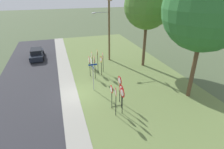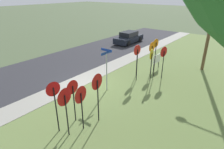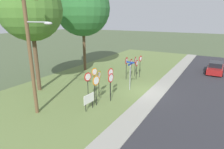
% 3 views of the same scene
% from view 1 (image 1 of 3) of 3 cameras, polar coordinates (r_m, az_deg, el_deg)
% --- Properties ---
extents(ground_plane, '(160.00, 160.00, 0.00)m').
position_cam_1_polar(ground_plane, '(17.65, -10.64, -6.11)').
color(ground_plane, '#4C5B3D').
extents(road_asphalt, '(44.00, 6.40, 0.01)m').
position_cam_1_polar(road_asphalt, '(17.94, -26.11, -8.00)').
color(road_asphalt, '#2D2D33').
rests_on(road_asphalt, ground_plane).
extents(sidewalk_strip, '(44.00, 1.60, 0.06)m').
position_cam_1_polar(sidewalk_strip, '(17.60, -13.23, -6.38)').
color(sidewalk_strip, '#99968C').
rests_on(sidewalk_strip, ground_plane).
extents(grass_median, '(44.00, 12.00, 0.04)m').
position_cam_1_polar(grass_median, '(19.06, 7.50, -3.25)').
color(grass_median, olive).
rests_on(grass_median, ground_plane).
extents(stop_sign_near_left, '(0.69, 0.13, 2.58)m').
position_cam_1_polar(stop_sign_near_left, '(19.54, -5.53, 3.74)').
color(stop_sign_near_left, black).
rests_on(stop_sign_near_left, grass_median).
extents(stop_sign_near_right, '(0.61, 0.12, 2.84)m').
position_cam_1_polar(stop_sign_near_right, '(20.89, -4.62, 5.66)').
color(stop_sign_near_right, black).
rests_on(stop_sign_near_right, grass_median).
extents(stop_sign_far_left, '(0.75, 0.10, 2.38)m').
position_cam_1_polar(stop_sign_far_left, '(20.13, -7.13, 3.92)').
color(stop_sign_far_left, black).
rests_on(stop_sign_far_left, grass_median).
extents(stop_sign_far_center, '(0.73, 0.14, 2.36)m').
position_cam_1_polar(stop_sign_far_center, '(20.20, -3.46, 4.10)').
color(stop_sign_far_center, black).
rests_on(stop_sign_far_center, grass_median).
extents(stop_sign_far_right, '(0.73, 0.16, 2.39)m').
position_cam_1_polar(stop_sign_far_right, '(21.15, -2.94, 5.18)').
color(stop_sign_far_right, black).
rests_on(stop_sign_far_right, grass_median).
extents(stop_sign_center_tall, '(0.77, 0.12, 2.44)m').
position_cam_1_polar(stop_sign_center_tall, '(21.37, -6.33, 5.40)').
color(stop_sign_center_tall, black).
rests_on(stop_sign_center_tall, grass_median).
extents(yield_sign_near_left, '(0.79, 0.15, 2.20)m').
position_cam_1_polar(yield_sign_near_left, '(14.60, 2.96, -5.27)').
color(yield_sign_near_left, black).
rests_on(yield_sign_near_left, grass_median).
extents(yield_sign_near_right, '(0.65, 0.14, 2.49)m').
position_cam_1_polar(yield_sign_near_right, '(13.63, 1.13, -6.64)').
color(yield_sign_near_right, black).
rests_on(yield_sign_near_right, grass_median).
extents(yield_sign_far_left, '(0.69, 0.10, 2.18)m').
position_cam_1_polar(yield_sign_far_left, '(14.57, -0.17, -5.38)').
color(yield_sign_far_left, black).
rests_on(yield_sign_far_left, grass_median).
extents(yield_sign_far_right, '(0.78, 0.12, 2.52)m').
position_cam_1_polar(yield_sign_far_right, '(15.25, 2.39, -2.68)').
color(yield_sign_far_right, black).
rests_on(yield_sign_far_right, grass_median).
extents(yield_sign_center, '(0.78, 0.13, 2.33)m').
position_cam_1_polar(yield_sign_center, '(13.93, 3.20, -6.42)').
color(yield_sign_center, black).
rests_on(yield_sign_center, grass_median).
extents(street_name_post, '(0.96, 0.82, 2.76)m').
position_cam_1_polar(street_name_post, '(17.29, -5.94, -0.08)').
color(street_name_post, '#9EA0A8').
rests_on(street_name_post, grass_median).
extents(utility_pole, '(2.10, 2.37, 8.83)m').
position_cam_1_polar(utility_pole, '(24.21, -1.28, 15.28)').
color(utility_pole, brown).
rests_on(utility_pole, grass_median).
extents(notice_board, '(1.10, 0.10, 1.25)m').
position_cam_1_polar(notice_board, '(22.54, -6.55, 3.90)').
color(notice_board, black).
rests_on(notice_board, grass_median).
extents(oak_tree_left, '(5.37, 5.37, 9.99)m').
position_cam_1_polar(oak_tree_left, '(22.32, 11.11, 20.48)').
color(oak_tree_left, brown).
rests_on(oak_tree_left, grass_median).
extents(oak_tree_right, '(6.63, 6.63, 11.02)m').
position_cam_1_polar(oak_tree_right, '(16.20, 27.51, 17.90)').
color(oak_tree_right, brown).
rests_on(oak_tree_right, grass_median).
extents(parked_hatchback_near, '(4.31, 1.93, 1.39)m').
position_cam_1_polar(parked_hatchback_near, '(28.07, -22.59, 5.98)').
color(parked_hatchback_near, black).
rests_on(parked_hatchback_near, road_asphalt).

